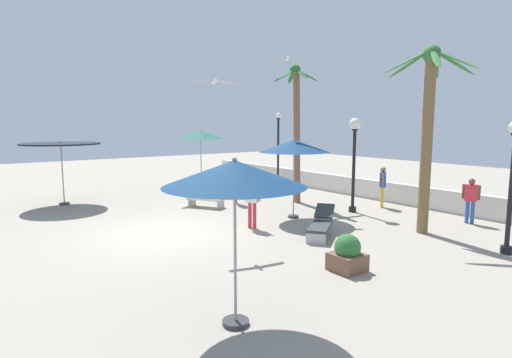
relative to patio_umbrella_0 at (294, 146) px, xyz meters
name	(u,v)px	position (x,y,z in m)	size (l,w,h in m)	color
ground_plane	(164,234)	(-0.69, -4.61, -2.53)	(56.00, 56.00, 0.00)	#9E9384
boundary_wall	(374,190)	(-0.69, 5.30, -2.11)	(25.20, 0.30, 0.84)	silver
patio_umbrella_0	(294,146)	(0.00, 0.00, 0.00)	(2.45, 2.45, 2.81)	#333338
patio_umbrella_1	(61,146)	(-7.36, -6.07, -0.10)	(3.06, 3.06, 2.63)	#333338
patio_umbrella_2	(201,135)	(-7.75, 0.53, 0.19)	(2.52, 2.52, 2.98)	#333338
patio_umbrella_3	(235,175)	(5.40, -5.98, -0.02)	(2.32, 2.32, 2.80)	#333338
palm_tree_0	(296,120)	(-2.21, 2.04, 0.92)	(1.97, 1.97, 5.73)	brown
palm_tree_1	(428,119)	(3.86, 1.86, 0.91)	(2.87, 2.63, 5.57)	brown
lamp_post_0	(354,149)	(0.59, 2.45, -0.14)	(0.43, 0.43, 3.52)	black
lamp_post_1	(278,146)	(-6.56, 4.61, -0.42)	(0.30, 0.30, 3.88)	black
lamp_post_2	(512,175)	(6.32, 1.72, -0.50)	(0.35, 0.35, 3.40)	black
lounge_chair_0	(321,223)	(2.33, -0.95, -2.13)	(1.53, 1.83, 0.82)	#B7B7BC
lounge_chair_1	(201,197)	(-3.62, -1.75, -2.15)	(1.90, 1.45, 0.84)	#B7B7BC
guest_0	(252,197)	(0.35, -2.05, -1.53)	(0.48, 0.40, 1.66)	#D8333F
guest_1	(236,178)	(-3.39, -0.22, -1.47)	(0.47, 0.40, 1.75)	#D8333F
guest_2	(471,197)	(4.12, 4.20, -1.62)	(0.53, 0.34, 1.52)	#3359B2
guest_3	(383,183)	(0.70, 4.07, -1.55)	(0.41, 0.46, 1.62)	gold
seagull_0	(214,81)	(0.61, -3.53, 1.95)	(0.42, 1.39, 0.14)	white
seagull_1	(287,59)	(-1.31, 0.76, 3.18)	(0.67, 1.25, 0.15)	white
planter	(347,254)	(4.75, -2.53, -2.15)	(0.70, 0.70, 0.85)	brown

